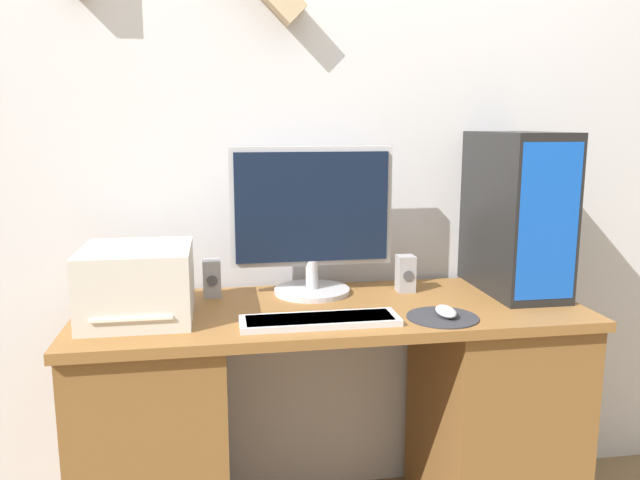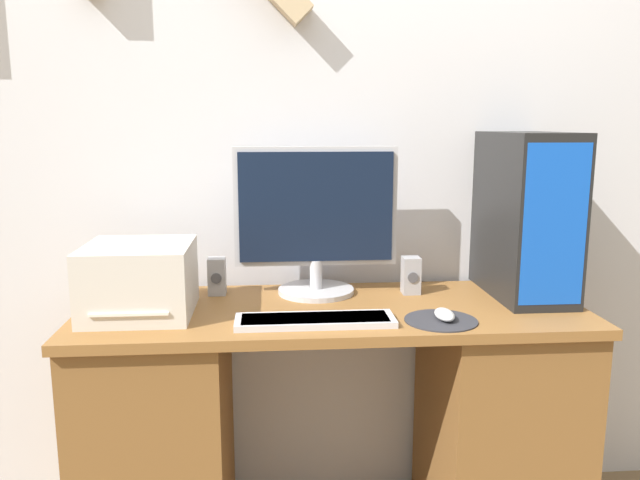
{
  "view_description": "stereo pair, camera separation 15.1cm",
  "coord_description": "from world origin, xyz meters",
  "px_view_note": "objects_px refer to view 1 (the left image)",
  "views": [
    {
      "loc": [
        -0.33,
        -1.51,
        1.33
      ],
      "look_at": [
        -0.04,
        0.28,
        0.99
      ],
      "focal_mm": 35.0,
      "sensor_mm": 36.0,
      "label": 1
    },
    {
      "loc": [
        -0.18,
        -1.53,
        1.33
      ],
      "look_at": [
        -0.04,
        0.28,
        0.99
      ],
      "focal_mm": 35.0,
      "sensor_mm": 36.0,
      "label": 2
    }
  ],
  "objects_px": {
    "monitor": "(312,217)",
    "printer": "(138,283)",
    "mouse": "(446,311)",
    "speaker_right": "(406,274)",
    "keyboard": "(320,320)",
    "speaker_left": "(212,278)",
    "computer_tower": "(513,212)"
  },
  "relations": [
    {
      "from": "monitor",
      "to": "printer",
      "type": "height_order",
      "value": "monitor"
    },
    {
      "from": "mouse",
      "to": "speaker_right",
      "type": "distance_m",
      "value": 0.3
    },
    {
      "from": "mouse",
      "to": "printer",
      "type": "distance_m",
      "value": 0.88
    },
    {
      "from": "keyboard",
      "to": "monitor",
      "type": "bearing_deg",
      "value": 85.28
    },
    {
      "from": "printer",
      "to": "speaker_right",
      "type": "relative_size",
      "value": 2.64
    },
    {
      "from": "mouse",
      "to": "printer",
      "type": "relative_size",
      "value": 0.31
    },
    {
      "from": "speaker_left",
      "to": "monitor",
      "type": "bearing_deg",
      "value": -1.59
    },
    {
      "from": "mouse",
      "to": "computer_tower",
      "type": "height_order",
      "value": "computer_tower"
    },
    {
      "from": "keyboard",
      "to": "computer_tower",
      "type": "bearing_deg",
      "value": 21.27
    },
    {
      "from": "mouse",
      "to": "speaker_right",
      "type": "xyz_separation_m",
      "value": [
        -0.03,
        0.29,
        0.04
      ]
    },
    {
      "from": "monitor",
      "to": "keyboard",
      "type": "relative_size",
      "value": 1.18
    },
    {
      "from": "monitor",
      "to": "computer_tower",
      "type": "bearing_deg",
      "value": -4.37
    },
    {
      "from": "monitor",
      "to": "speaker_left",
      "type": "bearing_deg",
      "value": 178.41
    },
    {
      "from": "printer",
      "to": "speaker_left",
      "type": "relative_size",
      "value": 2.64
    },
    {
      "from": "speaker_left",
      "to": "computer_tower",
      "type": "bearing_deg",
      "value": -3.46
    },
    {
      "from": "printer",
      "to": "mouse",
      "type": "bearing_deg",
      "value": -9.05
    },
    {
      "from": "monitor",
      "to": "speaker_right",
      "type": "xyz_separation_m",
      "value": [
        0.31,
        -0.03,
        -0.19
      ]
    },
    {
      "from": "mouse",
      "to": "keyboard",
      "type": "bearing_deg",
      "value": 179.37
    },
    {
      "from": "monitor",
      "to": "keyboard",
      "type": "distance_m",
      "value": 0.4
    },
    {
      "from": "keyboard",
      "to": "mouse",
      "type": "relative_size",
      "value": 4.43
    },
    {
      "from": "computer_tower",
      "to": "keyboard",
      "type": "bearing_deg",
      "value": -158.73
    },
    {
      "from": "monitor",
      "to": "printer",
      "type": "xyz_separation_m",
      "value": [
        -0.53,
        -0.19,
        -0.15
      ]
    },
    {
      "from": "mouse",
      "to": "speaker_left",
      "type": "bearing_deg",
      "value": 153.26
    },
    {
      "from": "speaker_right",
      "to": "computer_tower",
      "type": "bearing_deg",
      "value": -3.25
    },
    {
      "from": "computer_tower",
      "to": "speaker_right",
      "type": "height_order",
      "value": "computer_tower"
    },
    {
      "from": "keyboard",
      "to": "speaker_left",
      "type": "bearing_deg",
      "value": 131.92
    },
    {
      "from": "monitor",
      "to": "speaker_right",
      "type": "height_order",
      "value": "monitor"
    },
    {
      "from": "mouse",
      "to": "printer",
      "type": "xyz_separation_m",
      "value": [
        -0.86,
        0.14,
        0.08
      ]
    },
    {
      "from": "keyboard",
      "to": "printer",
      "type": "bearing_deg",
      "value": 165.02
    },
    {
      "from": "printer",
      "to": "speaker_left",
      "type": "bearing_deg",
      "value": 43.49
    },
    {
      "from": "monitor",
      "to": "speaker_right",
      "type": "relative_size",
      "value": 4.34
    },
    {
      "from": "monitor",
      "to": "mouse",
      "type": "bearing_deg",
      "value": -43.69
    }
  ]
}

